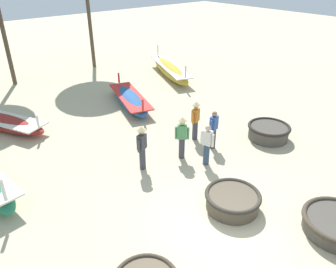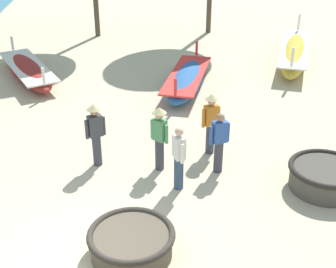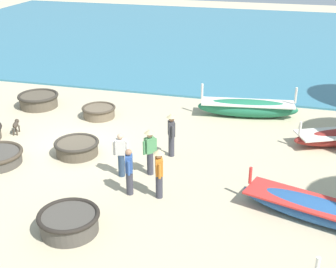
# 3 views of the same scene
# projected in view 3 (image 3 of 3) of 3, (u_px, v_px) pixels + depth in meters

# --- Properties ---
(ground_plane) EXTENTS (80.00, 80.00, 0.00)m
(ground_plane) POSITION_uv_depth(u_px,v_px,m) (78.00, 145.00, 18.18)
(ground_plane) COLOR #C6B793
(sea) EXTENTS (28.00, 52.00, 0.10)m
(sea) POSITION_uv_depth(u_px,v_px,m) (244.00, 39.00, 35.31)
(sea) COLOR teal
(sea) RESTS_ON ground
(coracle_far_right) EXTENTS (1.66, 1.66, 0.54)m
(coracle_far_right) POSITION_uv_depth(u_px,v_px,m) (77.00, 147.00, 17.32)
(coracle_far_right) COLOR brown
(coracle_far_right) RESTS_ON ground
(coracle_front_left) EXTENTS (1.89, 1.89, 0.62)m
(coracle_front_left) POSITION_uv_depth(u_px,v_px,m) (38.00, 100.00, 21.95)
(coracle_front_left) COLOR brown
(coracle_front_left) RESTS_ON ground
(coracle_beside_post) EXTENTS (1.50, 1.50, 0.50)m
(coracle_beside_post) POSITION_uv_depth(u_px,v_px,m) (99.00, 111.00, 20.74)
(coracle_beside_post) COLOR brown
(coracle_beside_post) RESTS_ON ground
(coracle_weathered) EXTENTS (1.73, 1.73, 0.60)m
(coracle_weathered) POSITION_uv_depth(u_px,v_px,m) (69.00, 221.00, 12.88)
(coracle_weathered) COLOR #4C473F
(coracle_weathered) RESTS_ON ground
(long_boat_ochre_hull) EXTENTS (2.36, 4.59, 1.10)m
(long_boat_ochre_hull) POSITION_uv_depth(u_px,v_px,m) (315.00, 209.00, 13.45)
(long_boat_ochre_hull) COLOR #285693
(long_boat_ochre_hull) RESTS_ON ground
(long_boat_green_hull) EXTENTS (1.58, 4.52, 1.45)m
(long_boat_green_hull) POSITION_uv_depth(u_px,v_px,m) (247.00, 108.00, 20.77)
(long_boat_green_hull) COLOR #237551
(long_boat_green_hull) RESTS_ON ground
(fisherman_crouching) EXTENTS (0.41, 0.39, 1.67)m
(fisherman_crouching) POSITION_uv_depth(u_px,v_px,m) (150.00, 149.00, 15.66)
(fisherman_crouching) COLOR #383842
(fisherman_crouching) RESTS_ON ground
(fisherman_standing_right) EXTENTS (0.50, 0.36, 1.67)m
(fisherman_standing_right) POSITION_uv_depth(u_px,v_px,m) (159.00, 170.00, 14.27)
(fisherman_standing_right) COLOR #383842
(fisherman_standing_right) RESTS_ON ground
(fisherman_standing_left) EXTENTS (0.29, 0.52, 1.57)m
(fisherman_standing_left) POSITION_uv_depth(u_px,v_px,m) (121.00, 154.00, 15.59)
(fisherman_standing_left) COLOR #2D425B
(fisherman_standing_left) RESTS_ON ground
(fisherman_with_hat) EXTENTS (0.51, 0.31, 1.57)m
(fisherman_with_hat) POSITION_uv_depth(u_px,v_px,m) (129.00, 171.00, 14.51)
(fisherman_with_hat) COLOR #383842
(fisherman_with_hat) RESTS_ON ground
(fisherman_hauling) EXTENTS (0.49, 0.36, 1.67)m
(fisherman_hauling) POSITION_uv_depth(u_px,v_px,m) (171.00, 132.00, 16.94)
(fisherman_hauling) COLOR #383842
(fisherman_hauling) RESTS_ON ground
(dog) EXTENTS (0.66, 0.35, 0.55)m
(dog) POSITION_uv_depth(u_px,v_px,m) (16.00, 125.00, 19.08)
(dog) COLOR #3D3328
(dog) RESTS_ON ground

